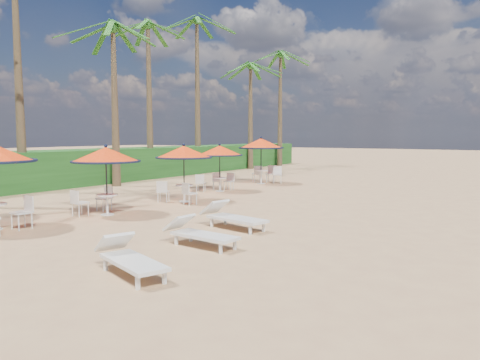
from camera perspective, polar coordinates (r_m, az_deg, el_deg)
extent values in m
plane|color=tan|center=(10.28, -11.57, -9.16)|extent=(160.00, 160.00, 0.00)
cube|color=#194716|center=(27.37, -15.73, 1.79)|extent=(3.00, 40.00, 1.80)
cylinder|color=black|center=(15.63, -15.95, -0.14)|extent=(0.05, 0.05, 2.20)
cone|color=#FF4416|center=(15.57, -16.04, 3.01)|extent=(2.20, 2.20, 0.48)
torus|color=black|center=(15.58, -16.02, 2.20)|extent=(2.20, 2.20, 0.07)
sphere|color=black|center=(15.56, -16.06, 4.03)|extent=(0.11, 0.11, 0.11)
cylinder|color=silver|center=(15.68, -15.91, -1.78)|extent=(0.67, 0.67, 0.04)
cylinder|color=silver|center=(15.72, -15.88, -2.92)|extent=(0.08, 0.08, 0.67)
cylinder|color=black|center=(18.12, -6.84, 0.74)|extent=(0.05, 0.05, 2.17)
cone|color=#FF4416|center=(18.07, -6.87, 3.43)|extent=(2.17, 2.17, 0.47)
torus|color=black|center=(18.08, -6.86, 2.74)|extent=(2.17, 2.17, 0.07)
sphere|color=black|center=(18.06, -6.88, 4.30)|extent=(0.11, 0.11, 0.11)
cylinder|color=silver|center=(18.17, -6.82, -0.65)|extent=(0.66, 0.66, 0.04)
cylinder|color=silver|center=(18.20, -6.81, -1.63)|extent=(0.08, 0.08, 0.66)
cylinder|color=black|center=(21.35, -2.49, 1.41)|extent=(0.05, 0.05, 2.11)
cone|color=#FF4416|center=(21.31, -2.50, 3.62)|extent=(2.11, 2.11, 0.46)
torus|color=black|center=(21.32, -2.49, 3.05)|extent=(2.11, 2.11, 0.06)
sphere|color=black|center=(21.30, -2.50, 4.33)|extent=(0.11, 0.11, 0.11)
cylinder|color=silver|center=(21.39, -2.48, 0.26)|extent=(0.64, 0.64, 0.04)
cylinder|color=silver|center=(21.42, -2.48, -0.55)|extent=(0.07, 0.07, 0.64)
cylinder|color=black|center=(24.74, 2.59, 2.32)|extent=(0.05, 0.05, 2.40)
cone|color=#FF4416|center=(24.71, 2.60, 4.49)|extent=(2.40, 2.40, 0.52)
torus|color=black|center=(24.71, 2.59, 3.94)|extent=(2.40, 2.40, 0.07)
sphere|color=black|center=(24.70, 2.60, 5.20)|extent=(0.13, 0.13, 0.13)
cylinder|color=silver|center=(24.78, 2.58, 1.18)|extent=(0.73, 0.73, 0.04)
cylinder|color=silver|center=(24.80, 2.58, 0.39)|extent=(0.08, 0.08, 0.73)
cube|color=silver|center=(8.85, -12.86, -9.72)|extent=(1.81, 1.16, 0.07)
cube|color=silver|center=(9.55, -15.05, -7.27)|extent=(0.74, 0.78, 0.42)
cube|color=silver|center=(8.89, -12.84, -10.72)|extent=(0.06, 0.06, 0.24)
cube|color=silver|center=(10.86, -4.31, -6.78)|extent=(1.71, 0.75, 0.07)
cube|color=silver|center=(11.38, -7.44, -5.14)|extent=(0.60, 0.65, 0.41)
cube|color=silver|center=(10.90, -4.30, -7.58)|extent=(0.06, 0.06, 0.23)
cube|color=silver|center=(12.84, -0.36, -4.75)|extent=(1.88, 0.98, 0.07)
cube|color=silver|center=(13.43, -3.11, -3.30)|extent=(0.71, 0.75, 0.44)
cube|color=silver|center=(12.87, -0.36, -5.49)|extent=(0.06, 0.06, 0.25)
cone|color=brown|center=(23.17, -25.40, 11.16)|extent=(0.44, 0.44, 10.14)
cone|color=brown|center=(24.35, -15.01, 8.45)|extent=(0.44, 0.44, 7.81)
sphere|color=#225B1A|center=(24.87, -15.24, 17.47)|extent=(0.56, 0.56, 0.56)
cone|color=brown|center=(28.39, -11.00, 9.25)|extent=(0.44, 0.44, 8.95)
sphere|color=#225B1A|center=(29.04, -11.17, 18.10)|extent=(0.56, 0.56, 0.56)
cone|color=brown|center=(32.24, -5.21, 9.96)|extent=(0.44, 0.44, 10.17)
sphere|color=#225B1A|center=(33.03, -5.29, 18.79)|extent=(0.56, 0.56, 0.56)
cone|color=brown|center=(35.71, 1.28, 7.58)|extent=(0.44, 0.44, 7.73)
sphere|color=#225B1A|center=(36.06, 1.30, 13.73)|extent=(0.56, 0.56, 0.56)
cone|color=brown|center=(39.34, 4.91, 8.40)|extent=(0.44, 0.44, 9.14)
sphere|color=#225B1A|center=(39.83, 4.97, 14.98)|extent=(0.56, 0.56, 0.56)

